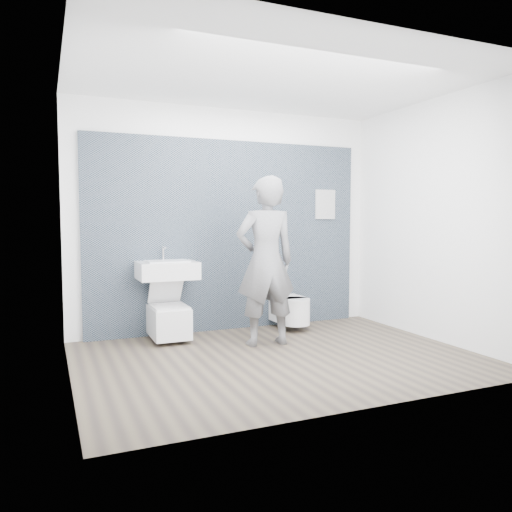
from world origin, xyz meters
name	(u,v)px	position (x,y,z in m)	size (l,w,h in m)	color
ground	(279,357)	(0.00, 0.00, 0.00)	(4.00, 4.00, 0.00)	brown
room_shell	(280,186)	(0.00, 0.00, 1.74)	(4.00, 4.00, 4.00)	white
tile_wall	(230,328)	(0.00, 1.47, 0.00)	(3.60, 0.06, 2.40)	black
washbasin	(167,270)	(-0.87, 1.19, 0.83)	(0.67, 0.50, 0.50)	white
toilet_square	(169,319)	(-0.87, 1.14, 0.25)	(0.41, 0.60, 0.73)	white
toilet_rounded	(292,310)	(0.72, 1.13, 0.25)	(0.36, 0.61, 0.33)	white
info_placard	(324,321)	(1.38, 1.43, 0.00)	(0.30, 0.03, 0.40)	white
visitor	(266,261)	(0.09, 0.54, 0.94)	(0.69, 0.45, 1.89)	slate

